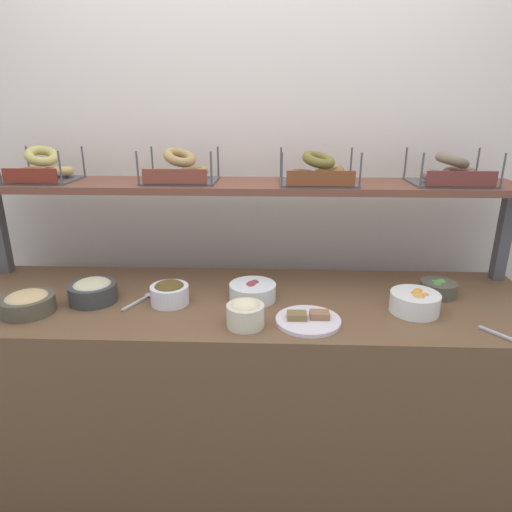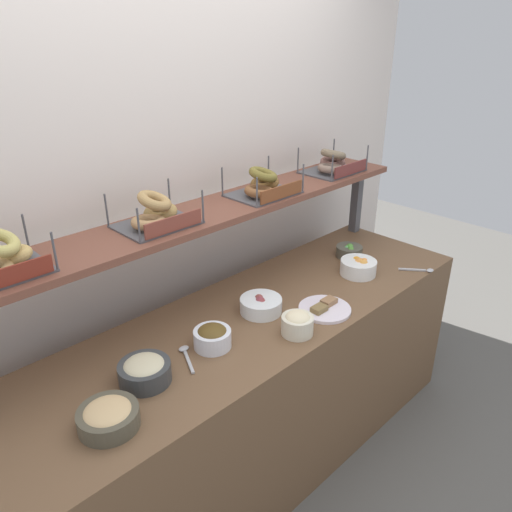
% 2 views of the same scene
% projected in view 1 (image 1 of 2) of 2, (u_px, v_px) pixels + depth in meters
% --- Properties ---
extents(ground_plane, '(8.00, 8.00, 0.00)m').
position_uv_depth(ground_plane, '(244.00, 465.00, 2.05)').
color(ground_plane, '#595651').
extents(back_wall, '(3.59, 0.06, 2.40)m').
position_uv_depth(back_wall, '(249.00, 189.00, 2.19)').
color(back_wall, silver).
rests_on(back_wall, ground_plane).
extents(deli_counter, '(2.39, 0.70, 0.85)m').
position_uv_depth(deli_counter, '(243.00, 388.00, 1.92)').
color(deli_counter, brown).
rests_on(deli_counter, ground_plane).
extents(shelf_riser_right, '(0.05, 0.05, 0.40)m').
position_uv_depth(shelf_riser_right, '(504.00, 236.00, 1.93)').
color(shelf_riser_right, '#4C4C51').
rests_on(shelf_riser_right, deli_counter).
extents(upper_shelf, '(2.35, 0.32, 0.03)m').
position_uv_depth(upper_shelf, '(246.00, 186.00, 1.90)').
color(upper_shelf, brown).
rests_on(upper_shelf, shelf_riser_left).
extents(bowl_chocolate_spread, '(0.15, 0.15, 0.09)m').
position_uv_depth(bowl_chocolate_spread, '(170.00, 292.00, 1.73)').
color(bowl_chocolate_spread, white).
rests_on(bowl_chocolate_spread, deli_counter).
extents(bowl_fruit_salad, '(0.18, 0.18, 0.09)m').
position_uv_depth(bowl_fruit_salad, '(415.00, 302.00, 1.66)').
color(bowl_fruit_salad, white).
rests_on(bowl_fruit_salad, deli_counter).
extents(bowl_beet_salad, '(0.19, 0.19, 0.08)m').
position_uv_depth(bowl_beet_salad, '(253.00, 291.00, 1.77)').
color(bowl_beet_salad, white).
rests_on(bowl_beet_salad, deli_counter).
extents(bowl_tuna_salad, '(0.19, 0.19, 0.09)m').
position_uv_depth(bowl_tuna_salad, '(93.00, 290.00, 1.75)').
color(bowl_tuna_salad, '#393C3E').
rests_on(bowl_tuna_salad, deli_counter).
extents(bowl_veggie_mix, '(0.14, 0.14, 0.07)m').
position_uv_depth(bowl_veggie_mix, '(438.00, 288.00, 1.81)').
color(bowl_veggie_mix, '#514F42').
rests_on(bowl_veggie_mix, deli_counter).
extents(bowl_potato_salad, '(0.13, 0.13, 0.10)m').
position_uv_depth(bowl_potato_salad, '(245.00, 313.00, 1.55)').
color(bowl_potato_salad, beige).
rests_on(bowl_potato_salad, deli_counter).
extents(bowl_hummus, '(0.20, 0.20, 0.08)m').
position_uv_depth(bowl_hummus, '(28.00, 302.00, 1.66)').
color(bowl_hummus, '#524D3D').
rests_on(bowl_hummus, deli_counter).
extents(serving_plate_white, '(0.24, 0.24, 0.04)m').
position_uv_depth(serving_plate_white, '(308.00, 320.00, 1.58)').
color(serving_plate_white, white).
rests_on(serving_plate_white, deli_counter).
extents(serving_spoon_near_plate, '(0.09, 0.16, 0.01)m').
position_uv_depth(serving_spoon_near_plate, '(143.00, 298.00, 1.77)').
color(serving_spoon_near_plate, '#B7B7BC').
rests_on(serving_spoon_near_plate, deli_counter).
extents(bagel_basket_sesame, '(0.27, 0.25, 0.16)m').
position_uv_depth(bagel_basket_sesame, '(43.00, 170.00, 1.92)').
color(bagel_basket_sesame, '#4C4C51').
rests_on(bagel_basket_sesame, upper_shelf).
extents(bagel_basket_everything, '(0.31, 0.25, 0.15)m').
position_uv_depth(bagel_basket_everything, '(180.00, 171.00, 1.90)').
color(bagel_basket_everything, '#4C4C51').
rests_on(bagel_basket_everything, upper_shelf).
extents(bagel_basket_cinnamon_raisin, '(0.32, 0.24, 0.14)m').
position_uv_depth(bagel_basket_cinnamon_raisin, '(318.00, 173.00, 1.85)').
color(bagel_basket_cinnamon_raisin, '#4C4C51').
rests_on(bagel_basket_cinnamon_raisin, upper_shelf).
extents(bagel_basket_poppy, '(0.32, 0.26, 0.14)m').
position_uv_depth(bagel_basket_poppy, '(450.00, 173.00, 1.84)').
color(bagel_basket_poppy, '#4C4C51').
rests_on(bagel_basket_poppy, upper_shelf).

